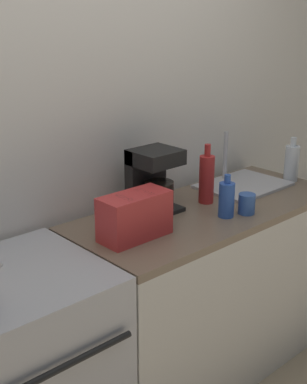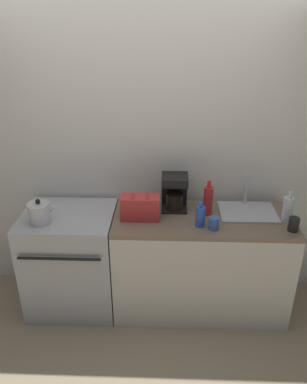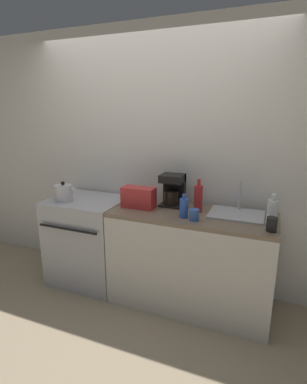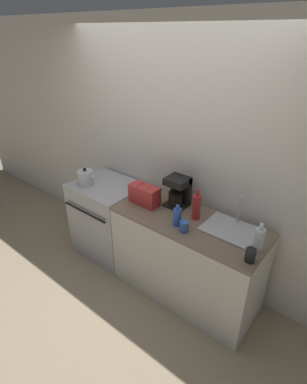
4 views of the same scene
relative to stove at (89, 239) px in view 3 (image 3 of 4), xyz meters
name	(u,v)px [view 3 (image 3 of 4)]	position (x,y,z in m)	size (l,w,h in m)	color
ground_plane	(127,308)	(0.59, -0.31, -0.47)	(12.00, 12.00, 0.00)	tan
wall_back	(154,159)	(0.59, 0.37, 0.83)	(8.00, 0.05, 2.60)	silver
stove	(89,239)	(0.00, 0.00, 0.00)	(0.75, 0.66, 0.91)	#B7B7BC
counter_block	(190,259)	(1.11, -0.01, -0.01)	(1.45, 0.61, 0.91)	silver
kettle	(64,193)	(-0.17, -0.13, 0.53)	(0.22, 0.17, 0.20)	silver
toaster	(139,197)	(0.60, -0.04, 0.54)	(0.31, 0.15, 0.19)	red
coffee_maker	(173,189)	(0.88, 0.15, 0.60)	(0.21, 0.20, 0.30)	black
sink_tray	(237,213)	(1.48, 0.09, 0.46)	(0.46, 0.35, 0.28)	#B7B7BC
bottle_clear	(272,212)	(1.76, -0.03, 0.55)	(0.08, 0.08, 0.25)	silver
bottle_blue	(184,208)	(1.07, -0.14, 0.53)	(0.07, 0.07, 0.20)	#2D56B7
bottle_red	(198,198)	(1.15, 0.05, 0.57)	(0.08, 0.08, 0.30)	#B72828
cup_blue	(194,215)	(1.17, -0.18, 0.49)	(0.08, 0.08, 0.10)	#3860B2
cup_black	(272,224)	(1.77, -0.19, 0.50)	(0.08, 0.08, 0.11)	black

